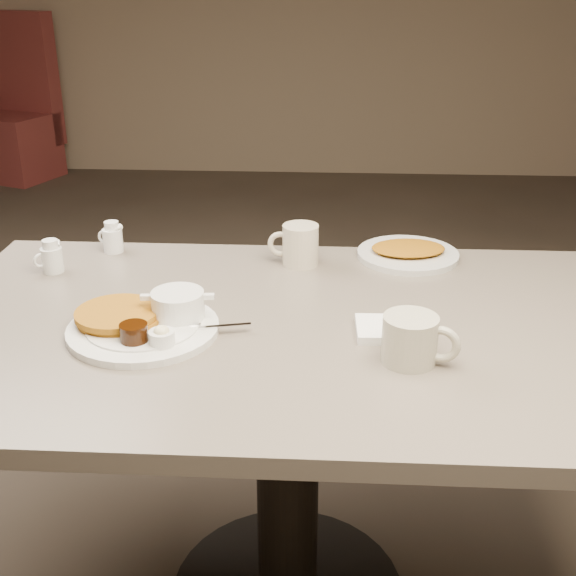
# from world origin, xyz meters

# --- Properties ---
(diner_table) EXTENTS (1.50, 0.90, 0.75)m
(diner_table) POSITION_xyz_m (0.00, 0.00, 0.58)
(diner_table) COLOR slate
(diner_table) RESTS_ON ground
(main_plate) EXTENTS (0.38, 0.33, 0.07)m
(main_plate) POSITION_xyz_m (-0.28, -0.05, 0.77)
(main_plate) COLOR white
(main_plate) RESTS_ON diner_table
(coffee_mug_near) EXTENTS (0.15, 0.13, 0.09)m
(coffee_mug_near) POSITION_xyz_m (0.24, -0.14, 0.80)
(coffee_mug_near) COLOR beige
(coffee_mug_near) RESTS_ON diner_table
(napkin) EXTENTS (0.14, 0.11, 0.02)m
(napkin) POSITION_xyz_m (0.21, -0.03, 0.76)
(napkin) COLOR white
(napkin) RESTS_ON diner_table
(coffee_mug_far) EXTENTS (0.13, 0.09, 0.10)m
(coffee_mug_far) POSITION_xyz_m (0.01, 0.32, 0.80)
(coffee_mug_far) COLOR beige
(coffee_mug_far) RESTS_ON diner_table
(creamer_left) EXTENTS (0.07, 0.06, 0.08)m
(creamer_left) POSITION_xyz_m (-0.57, 0.24, 0.79)
(creamer_left) COLOR white
(creamer_left) RESTS_ON diner_table
(creamer_right) EXTENTS (0.07, 0.06, 0.08)m
(creamer_right) POSITION_xyz_m (-0.47, 0.38, 0.79)
(creamer_right) COLOR white
(creamer_right) RESTS_ON diner_table
(hash_plate) EXTENTS (0.28, 0.28, 0.04)m
(hash_plate) POSITION_xyz_m (0.28, 0.38, 0.76)
(hash_plate) COLOR silver
(hash_plate) RESTS_ON diner_table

